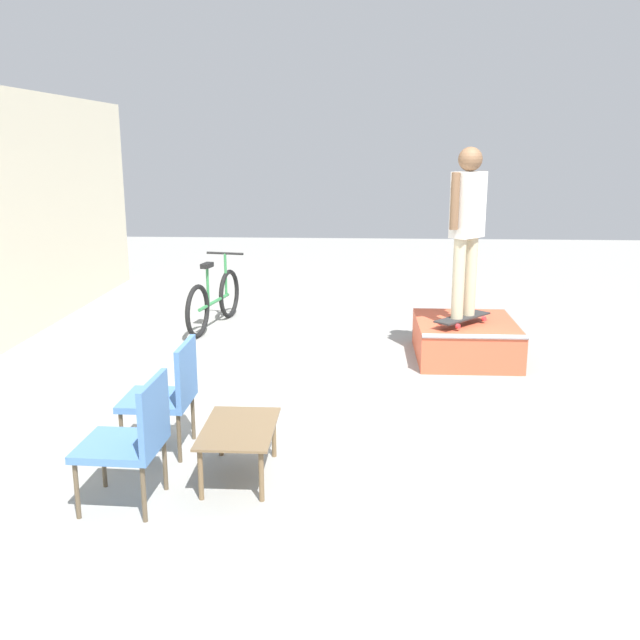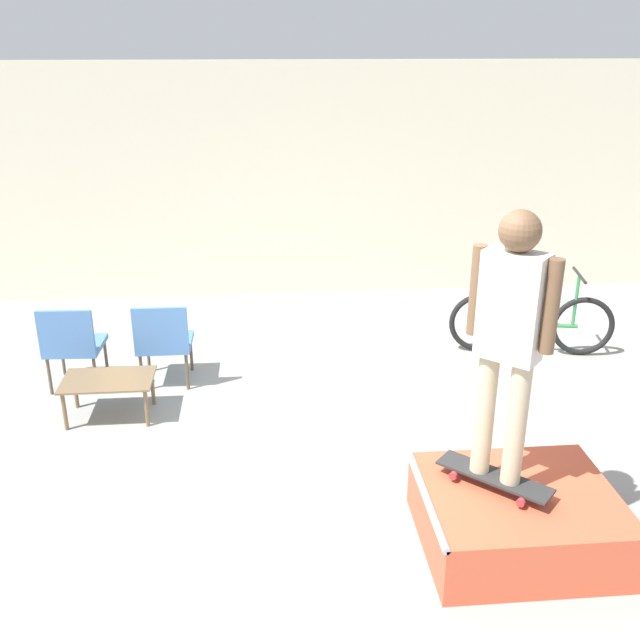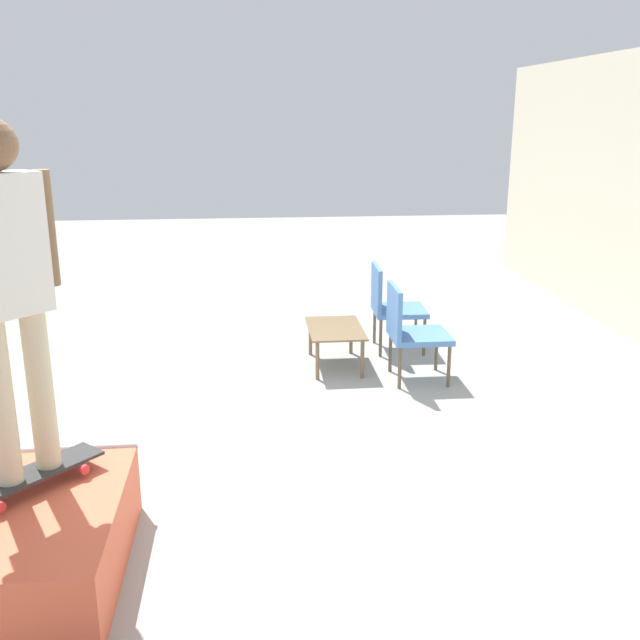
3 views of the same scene
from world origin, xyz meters
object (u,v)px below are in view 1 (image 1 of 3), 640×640
coffee_table (239,433)px  bicycle (214,300)px  patio_chair_right (168,391)px  person_skater (467,218)px  skateboard_on_ramp (463,318)px  skate_ramp_box (465,340)px  patio_chair_left (133,436)px

coffee_table → bicycle: 4.46m
coffee_table → patio_chair_right: 0.78m
person_skater → skateboard_on_ramp: bearing=-163.7°
skateboard_on_ramp → bicycle: 3.34m
person_skater → coffee_table: 3.75m
skateboard_on_ramp → patio_chair_right: (-2.49, 2.60, -0.01)m
person_skater → patio_chair_right: person_skater is taller
skate_ramp_box → coffee_table: skate_ramp_box is taller
skateboard_on_ramp → bicycle: (1.41, 3.03, -0.15)m
coffee_table → skateboard_on_ramp: bearing=-34.1°
skate_ramp_box → person_skater: 1.39m
patio_chair_right → skate_ramp_box: bearing=135.3°
skateboard_on_ramp → coffee_table: skateboard_on_ramp is taller
skate_ramp_box → skateboard_on_ramp: size_ratio=1.85×
skateboard_on_ramp → person_skater: size_ratio=0.39×
skate_ramp_box → person_skater: size_ratio=0.72×
skateboard_on_ramp → skate_ramp_box: bearing=20.6°
coffee_table → bicycle: bicycle is taller
skate_ramp_box → patio_chair_left: 4.43m
coffee_table → patio_chair_right: patio_chair_right is taller
patio_chair_left → skate_ramp_box: bearing=145.1°
patio_chair_right → person_skater: bearing=134.2°
patio_chair_right → bicycle: size_ratio=0.50×
skateboard_on_ramp → patio_chair_left: patio_chair_left is taller
skate_ramp_box → patio_chair_right: bearing=134.8°
skate_ramp_box → patio_chair_left: patio_chair_left is taller
person_skater → patio_chair_right: (-2.49, 2.60, -1.10)m
skate_ramp_box → bicycle: bicycle is taller
coffee_table → bicycle: (4.33, 1.05, 0.02)m
skateboard_on_ramp → patio_chair_right: 3.60m
skateboard_on_ramp → person_skater: (0.00, -0.00, 1.09)m
coffee_table → patio_chair_right: size_ratio=0.92×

